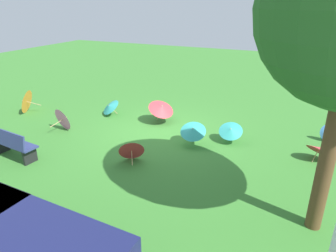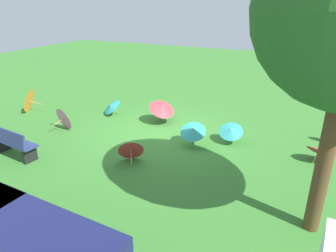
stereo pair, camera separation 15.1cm
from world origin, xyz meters
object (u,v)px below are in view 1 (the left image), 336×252
Objects in this scene: park_bench at (12,144)px; parasol_teal_0 at (231,130)px; parasol_red_3 at (319,149)px; parasol_teal_1 at (110,106)px; parasol_orange_0 at (25,101)px; parasol_blue_0 at (331,133)px; parasol_teal_2 at (193,130)px; parasol_red_2 at (131,149)px; parasol_pink_0 at (64,118)px; parasol_red_1 at (162,108)px.

park_bench is 6.48m from parasol_teal_0.
parasol_teal_1 is at bearing -4.76° from parasol_red_3.
parasol_orange_0 is 11.26m from parasol_blue_0.
parasol_teal_2 reaches higher than parasol_red_3.
parasol_teal_2 reaches higher than parasol_blue_0.
parasol_teal_1 is (-0.48, -4.13, -0.09)m from park_bench.
park_bench is 1.59× the size of parasol_orange_0.
parasol_red_2 is at bearing -157.34° from park_bench.
parasol_teal_0 is (-5.52, -1.34, 0.02)m from parasol_pink_0.
parasol_red_2 is at bearing 45.82° from parasol_teal_0.
parasol_blue_0 is 5.65m from parasol_red_1.
parasol_teal_0 reaches higher than parasol_blue_0.
parasol_red_2 reaches higher than parasol_blue_0.
parasol_pink_0 is at bearing 8.13° from parasol_teal_2.
parasol_blue_0 is 0.70× the size of parasol_teal_2.
parasol_teal_2 is (-3.89, 1.20, 0.15)m from parasol_teal_1.
parasol_pink_0 is 5.68m from parasol_teal_0.
park_bench is at bearing 83.40° from parasol_teal_1.
parasol_pink_0 is 8.16m from parasol_red_3.
parasol_teal_1 reaches higher than parasol_red_3.
parasol_pink_0 is 4.56m from parasol_teal_2.
parasol_red_1 is 1.37× the size of parasol_teal_2.
parasol_orange_0 reaches higher than parasol_blue_0.
parasol_red_3 is at bearing 76.60° from parasol_blue_0.
parasol_teal_0 is at bearing -175.68° from parasol_orange_0.
parasol_teal_0 is (-2.71, 0.61, -0.17)m from parasol_red_1.
park_bench reaches higher than parasol_teal_2.
parasol_teal_2 is (1.01, 0.70, 0.09)m from parasol_teal_0.
parasol_teal_0 is (-5.38, -3.62, -0.03)m from park_bench.
parasol_red_3 is (-7.45, 0.62, -0.03)m from parasol_teal_1.
parasol_red_1 is 1.45× the size of parasol_pink_0.
park_bench is 4.11m from parasol_orange_0.
parasol_red_1 is 2.21m from parasol_teal_1.
parasol_teal_0 is 0.88× the size of parasol_teal_2.
parasol_pink_0 is at bearing -86.46° from park_bench.
parasol_pink_0 is (0.14, -2.28, -0.06)m from park_bench.
park_bench is 1.82× the size of parasol_red_3.
parasol_pink_0 is at bearing 164.90° from parasol_orange_0.
parasol_red_1 is 1.39× the size of parasol_red_3.
parasol_orange_0 reaches higher than parasol_red_1.
park_bench reaches higher than parasol_red_3.
parasol_red_2 reaches higher than parasol_teal_1.
parasol_red_1 is (-5.48, -1.23, 0.12)m from parasol_orange_0.
parasol_orange_0 is 0.82× the size of parasol_red_1.
parasol_pink_0 reaches higher than parasol_teal_2.
park_bench is 5.26m from parasol_teal_2.
parasol_orange_0 is 1.61× the size of parasol_blue_0.
parasol_pink_0 reaches higher than parasol_red_2.
parasol_pink_0 is 0.96× the size of parasol_red_3.
parasol_pink_0 is 0.95× the size of parasol_teal_2.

